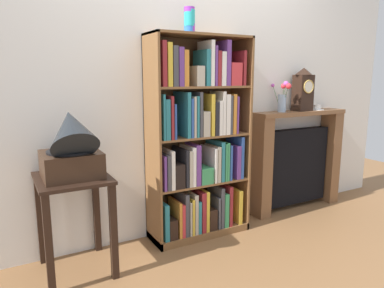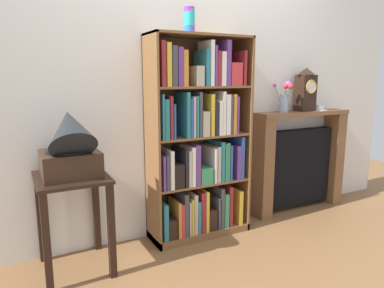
{
  "view_description": "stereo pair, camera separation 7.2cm",
  "coord_description": "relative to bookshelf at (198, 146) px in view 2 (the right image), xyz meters",
  "views": [
    {
      "loc": [
        -1.41,
        -2.3,
        1.3
      ],
      "look_at": [
        -0.07,
        0.13,
        0.78
      ],
      "focal_mm": 33.18,
      "sensor_mm": 36.0,
      "label": 1
    },
    {
      "loc": [
        -1.34,
        -2.34,
        1.3
      ],
      "look_at": [
        -0.07,
        0.13,
        0.78
      ],
      "focal_mm": 33.18,
      "sensor_mm": 36.0,
      "label": 2
    }
  ],
  "objects": [
    {
      "name": "bookshelf",
      "position": [
        0.0,
        0.0,
        0.0
      ],
      "size": [
        0.83,
        0.3,
        1.62
      ],
      "color": "brown",
      "rests_on": "ground"
    },
    {
      "name": "mantel_clock",
      "position": [
        1.19,
        0.06,
        0.43
      ],
      "size": [
        0.17,
        0.14,
        0.41
      ],
      "color": "black",
      "rests_on": "fireplace_mantel"
    },
    {
      "name": "side_table_left",
      "position": [
        -1.0,
        -0.09,
        -0.27
      ],
      "size": [
        0.45,
        0.51,
        0.66
      ],
      "color": "black",
      "rests_on": "ground"
    },
    {
      "name": "fireplace_mantel",
      "position": [
        1.17,
        0.07,
        -0.27
      ],
      "size": [
        1.04,
        0.2,
        0.98
      ],
      "color": "brown",
      "rests_on": "ground"
    },
    {
      "name": "ground_plane",
      "position": [
        0.01,
        -0.12,
        -0.76
      ],
      "size": [
        7.55,
        6.4,
        0.02
      ],
      "primitive_type": "cube",
      "color": "brown"
    },
    {
      "name": "teacup_with_saucer",
      "position": [
        1.38,
        0.06,
        0.25
      ],
      "size": [
        0.16,
        0.16,
        0.05
      ],
      "color": "white",
      "rests_on": "fireplace_mantel"
    },
    {
      "name": "wall_back",
      "position": [
        0.09,
        0.2,
        0.55
      ],
      "size": [
        4.55,
        0.08,
        2.6
      ],
      "primitive_type": "cube",
      "color": "silver",
      "rests_on": "ground"
    },
    {
      "name": "gramophone",
      "position": [
        -1.0,
        -0.14,
        0.12
      ],
      "size": [
        0.36,
        0.47,
        0.52
      ],
      "color": "#382316",
      "rests_on": "side_table_left"
    },
    {
      "name": "flower_vase",
      "position": [
        0.93,
        0.05,
        0.36
      ],
      "size": [
        0.13,
        0.17,
        0.28
      ],
      "color": "#99B2D1",
      "rests_on": "fireplace_mantel"
    },
    {
      "name": "cup_stack",
      "position": [
        -0.08,
        -0.01,
        0.96
      ],
      "size": [
        0.08,
        0.08,
        0.19
      ],
      "color": "blue",
      "rests_on": "bookshelf"
    }
  ]
}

